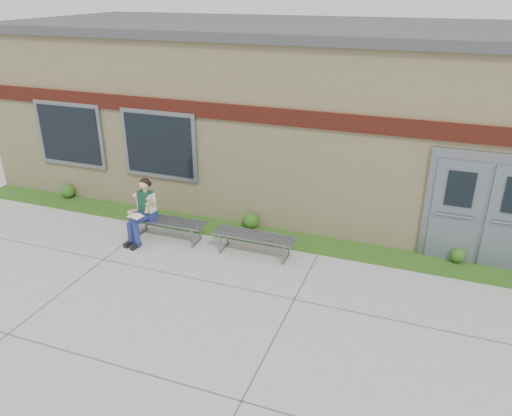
% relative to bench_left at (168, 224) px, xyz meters
% --- Properties ---
extents(ground, '(80.00, 80.00, 0.00)m').
position_rel_bench_left_xyz_m(ground, '(2.23, -1.78, -0.34)').
color(ground, '#9E9E99').
rests_on(ground, ground).
extents(grass_strip, '(16.00, 0.80, 0.02)m').
position_rel_bench_left_xyz_m(grass_strip, '(2.23, 0.82, -0.33)').
color(grass_strip, '#1A4913').
rests_on(grass_strip, ground).
extents(school_building, '(16.20, 6.22, 4.20)m').
position_rel_bench_left_xyz_m(school_building, '(2.23, 4.21, 1.76)').
color(school_building, beige).
rests_on(school_building, ground).
extents(bench_left, '(1.70, 0.50, 0.44)m').
position_rel_bench_left_xyz_m(bench_left, '(0.00, 0.00, 0.00)').
color(bench_left, slate).
rests_on(bench_left, ground).
extents(bench_right, '(1.70, 0.47, 0.44)m').
position_rel_bench_left_xyz_m(bench_right, '(2.00, 0.00, 0.00)').
color(bench_right, slate).
rests_on(bench_right, ground).
extents(girl, '(0.51, 0.87, 1.37)m').
position_rel_bench_left_xyz_m(girl, '(-0.46, -0.21, 0.36)').
color(girl, navy).
rests_on(girl, ground).
extents(shrub_west, '(0.36, 0.36, 0.36)m').
position_rel_bench_left_xyz_m(shrub_west, '(-3.54, 1.07, -0.14)').
color(shrub_west, '#1A4913').
rests_on(shrub_west, grass_strip).
extents(shrub_mid, '(0.36, 0.36, 0.36)m').
position_rel_bench_left_xyz_m(shrub_mid, '(1.51, 1.07, -0.14)').
color(shrub_mid, '#1A4913').
rests_on(shrub_mid, grass_strip).
extents(shrub_east, '(0.31, 0.31, 0.31)m').
position_rel_bench_left_xyz_m(shrub_east, '(5.90, 1.07, -0.17)').
color(shrub_east, '#1A4913').
rests_on(shrub_east, grass_strip).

